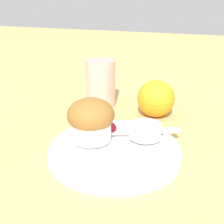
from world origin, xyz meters
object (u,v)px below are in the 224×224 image
Objects in this scene: muffin at (91,119)px; orange_fruit at (156,99)px; butter_knife at (134,132)px; juice_glass at (101,83)px.

orange_fruit is at bearing 70.22° from muffin.
butter_knife is (0.06, 0.05, -0.03)m from muffin.
butter_knife is 1.46× the size of juice_glass.
juice_glass is (-0.13, 0.02, 0.01)m from orange_fruit.
muffin reaches higher than butter_knife.
muffin is at bearing -109.78° from orange_fruit.
orange_fruit is 0.74× the size of juice_glass.
muffin is 0.21m from juice_glass.
orange_fruit reaches higher than butter_knife.
butter_knife is at bearing -52.16° from juice_glass.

